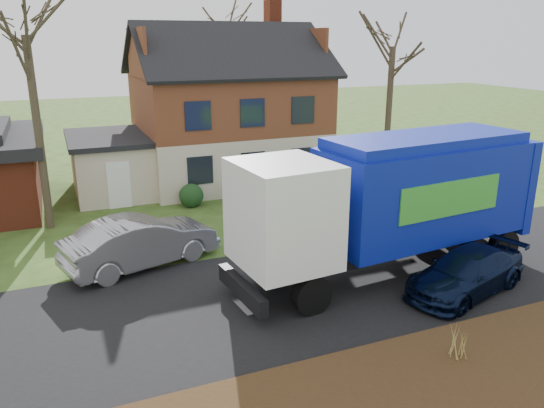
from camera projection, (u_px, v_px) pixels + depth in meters
name	position (u px, v px, depth m)	size (l,w,h in m)	color
ground	(311.00, 291.00, 16.02)	(120.00, 120.00, 0.00)	#2D4617
road	(311.00, 291.00, 16.01)	(80.00, 7.00, 0.02)	black
mulch_verge	(422.00, 390.00, 11.30)	(80.00, 3.50, 0.30)	black
main_house	(219.00, 104.00, 27.61)	(12.95, 8.95, 9.26)	beige
garbage_truck	(396.00, 197.00, 16.63)	(10.53, 3.69, 4.43)	black
silver_sedan	(141.00, 242.00, 17.62)	(1.79, 5.13, 1.69)	#96979D
navy_wagon	(466.00, 272.00, 15.80)	(1.79, 4.40, 1.28)	black
tree_front_west	(21.00, 3.00, 18.88)	(3.47, 3.47, 10.33)	#3F3626
tree_front_east	(394.00, 23.00, 26.29)	(3.56, 3.56, 9.88)	#3F3325
tree_back	(228.00, 10.00, 34.14)	(3.42, 3.42, 10.82)	#423527
grass_clump_mid	(456.00, 340.00, 12.09)	(0.31, 0.25, 0.86)	#A18E47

